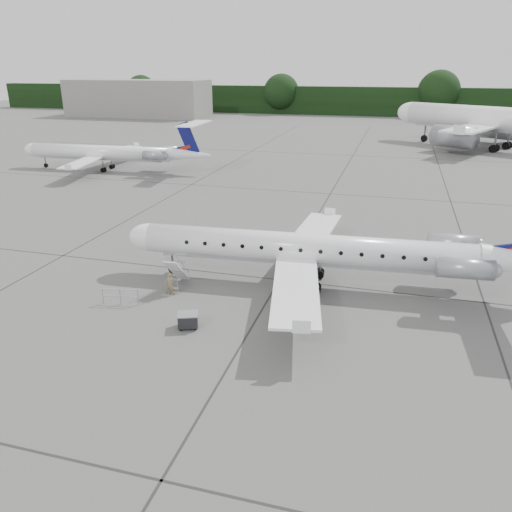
% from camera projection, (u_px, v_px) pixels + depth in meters
% --- Properties ---
extents(ground, '(320.00, 320.00, 0.00)m').
position_uv_depth(ground, '(327.00, 332.00, 27.35)').
color(ground, '#60605E').
rests_on(ground, ground).
extents(treeline, '(260.00, 4.00, 8.00)m').
position_uv_depth(treeline, '(392.00, 102.00, 142.84)').
color(treeline, black).
rests_on(treeline, ground).
extents(terminal_building, '(40.00, 14.00, 10.00)m').
position_uv_depth(terminal_building, '(138.00, 98.00, 142.19)').
color(terminal_building, gray).
rests_on(terminal_building, ground).
extents(main_regional_jet, '(28.64, 21.53, 7.01)m').
position_uv_depth(main_regional_jet, '(305.00, 234.00, 32.13)').
color(main_regional_jet, white).
rests_on(main_regional_jet, ground).
extents(airstair, '(1.01, 2.36, 2.20)m').
position_uv_depth(airstair, '(177.00, 271.00, 32.52)').
color(airstair, white).
rests_on(airstair, ground).
extents(passenger, '(0.61, 0.47, 1.50)m').
position_uv_depth(passenger, '(170.00, 284.00, 31.45)').
color(passenger, olive).
rests_on(passenger, ground).
extents(safety_railing, '(2.18, 0.49, 1.00)m').
position_uv_depth(safety_railing, '(120.00, 297.00, 30.32)').
color(safety_railing, '#96999E').
rests_on(safety_railing, ground).
extents(baggage_cart, '(1.31, 1.20, 0.93)m').
position_uv_depth(baggage_cart, '(188.00, 320.00, 27.61)').
color(baggage_cart, black).
rests_on(baggage_cart, ground).
extents(bg_narrowbody, '(49.12, 45.61, 14.34)m').
position_uv_depth(bg_narrowbody, '(496.00, 107.00, 84.60)').
color(bg_narrowbody, white).
rests_on(bg_narrowbody, ground).
extents(bg_regional_left, '(27.09, 20.22, 6.84)m').
position_uv_depth(bg_regional_left, '(99.00, 145.00, 68.56)').
color(bg_regional_left, white).
rests_on(bg_regional_left, ground).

